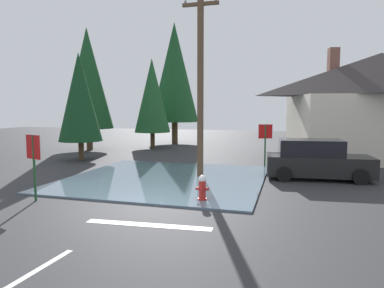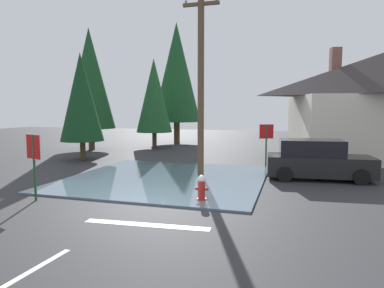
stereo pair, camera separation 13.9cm
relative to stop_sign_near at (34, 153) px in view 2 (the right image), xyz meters
name	(u,v)px [view 2 (the right image)]	position (x,y,z in m)	size (l,w,h in m)	color
ground_plane	(142,208)	(3.68, 0.41, -1.64)	(80.00, 80.00, 0.10)	#2D2D30
flood_puddle	(167,178)	(2.91, 4.63, -1.56)	(8.30, 8.22, 0.07)	slate
lane_stop_bar	(146,225)	(4.52, -1.18, -1.59)	(3.42, 0.30, 0.01)	silver
stop_sign_near	(34,153)	(0.00, 0.00, 0.00)	(0.80, 0.29, 2.22)	#1E4C28
fire_hydrant	(202,189)	(5.33, 1.45, -1.16)	(0.44, 0.38, 0.88)	#AD231E
utility_pole	(201,82)	(4.25, 5.38, 2.63)	(1.60, 0.28, 8.11)	brown
stop_sign_far	(266,137)	(6.85, 8.85, 0.03)	(0.72, 0.28, 2.27)	#1E4C28
house	(381,105)	(13.17, 13.59, 1.71)	(11.56, 8.60, 6.85)	silver
parked_car	(317,161)	(9.20, 6.42, -0.78)	(4.52, 2.28, 1.72)	black
pine_tree_tall_left	(154,96)	(-2.30, 15.74, 2.50)	(2.78, 2.78, 6.96)	#4C3823
pine_tree_mid_left	(90,79)	(-6.35, 13.22, 3.70)	(3.60, 3.60, 9.00)	#4C3823
pine_tree_short_left	(81,97)	(-3.95, 8.54, 2.16)	(2.55, 2.55, 6.37)	#4C3823
pine_tree_far_center	(177,73)	(-1.95, 20.14, 4.69)	(4.28, 4.28, 10.69)	#4C3823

